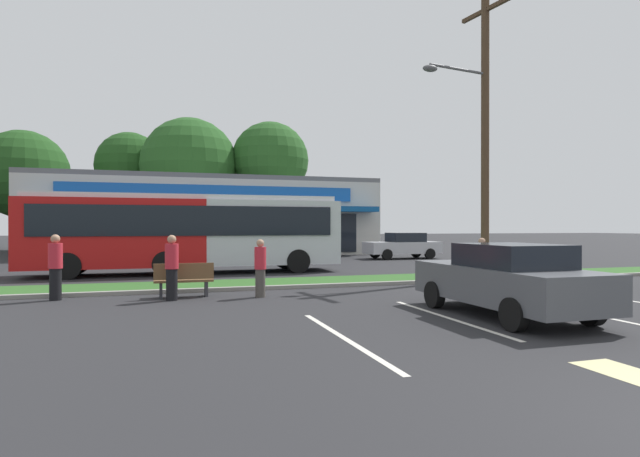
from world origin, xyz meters
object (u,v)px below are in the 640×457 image
(car_3, at_px, (506,279))
(pedestrian_far, at_px, (55,267))
(car_0, at_px, (156,250))
(pedestrian_mid, at_px, (172,268))
(utility_pole, at_px, (482,127))
(car_4, at_px, (403,246))
(pedestrian_by_pole, at_px, (260,268))
(pedestrian_near_bench, at_px, (482,263))
(bus_stop_bench, at_px, (184,279))
(city_bus, at_px, (189,231))

(car_3, height_order, pedestrian_far, pedestrian_far)
(car_0, xyz_separation_m, pedestrian_mid, (0.54, -13.25, 0.11))
(utility_pole, xyz_separation_m, car_4, (2.50, 11.62, -4.91))
(pedestrian_by_pole, distance_m, pedestrian_far, 5.41)
(pedestrian_mid, bearing_deg, pedestrian_far, -163.38)
(car_3, relative_size, pedestrian_near_bench, 2.92)
(car_0, bearing_deg, bus_stop_bench, -86.09)
(car_0, distance_m, pedestrian_by_pole, 13.63)
(utility_pole, xyz_separation_m, pedestrian_far, (-14.22, -1.48, -4.83))
(pedestrian_near_bench, bearing_deg, pedestrian_far, 100.33)
(car_3, height_order, pedestrian_mid, pedestrian_mid)
(bus_stop_bench, distance_m, car_0, 12.74)
(pedestrian_by_pole, height_order, pedestrian_far, pedestrian_far)
(bus_stop_bench, relative_size, car_3, 0.34)
(car_4, bearing_deg, pedestrian_mid, 45.63)
(city_bus, xyz_separation_m, car_4, (12.95, 6.24, -0.97))
(utility_pole, bearing_deg, car_3, -121.50)
(city_bus, height_order, car_4, city_bus)
(pedestrian_by_pole, bearing_deg, car_3, -72.79)
(city_bus, relative_size, car_0, 2.68)
(car_4, bearing_deg, city_bus, 25.73)
(car_0, bearing_deg, pedestrian_by_pole, -77.75)
(pedestrian_mid, bearing_deg, pedestrian_by_pole, 33.11)
(bus_stop_bench, bearing_deg, car_3, 141.85)
(bus_stop_bench, relative_size, car_4, 0.35)
(pedestrian_near_bench, relative_size, pedestrian_far, 0.92)
(bus_stop_bench, bearing_deg, car_0, -86.09)
(utility_pole, height_order, pedestrian_by_pole, utility_pole)
(bus_stop_bench, distance_m, pedestrian_near_bench, 9.11)
(bus_stop_bench, bearing_deg, pedestrian_near_bench, 175.47)
(pedestrian_by_pole, distance_m, pedestrian_mid, 2.36)
(city_bus, bearing_deg, pedestrian_near_bench, -43.19)
(car_0, bearing_deg, city_bus, -75.96)
(bus_stop_bench, xyz_separation_m, car_3, (6.59, -5.18, 0.31))
(city_bus, height_order, pedestrian_mid, city_bus)
(city_bus, xyz_separation_m, pedestrian_far, (-3.77, -6.87, -0.89))
(bus_stop_bench, relative_size, pedestrian_by_pole, 1.00)
(bus_stop_bench, bearing_deg, city_bus, -93.81)
(pedestrian_near_bench, xyz_separation_m, pedestrian_by_pole, (-7.06, 0.11, 0.00))
(car_4, distance_m, pedestrian_by_pole, 18.17)
(city_bus, height_order, car_0, city_bus)
(city_bus, height_order, car_3, city_bus)
(pedestrian_mid, bearing_deg, bus_stop_bench, 93.14)
(pedestrian_mid, bearing_deg, utility_pole, 47.01)
(utility_pole, distance_m, pedestrian_far, 15.09)
(car_0, height_order, pedestrian_mid, pedestrian_mid)
(car_4, relative_size, pedestrian_far, 2.60)
(car_0, distance_m, car_3, 19.38)
(utility_pole, height_order, car_4, utility_pole)
(utility_pole, height_order, city_bus, utility_pole)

